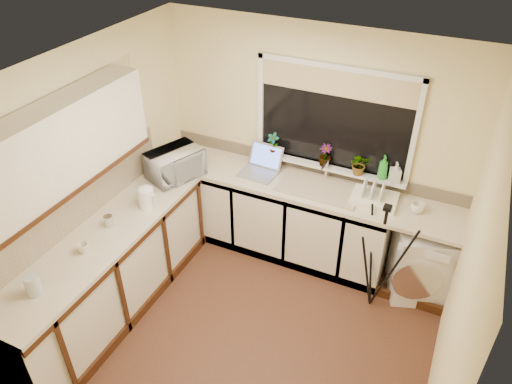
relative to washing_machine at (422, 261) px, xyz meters
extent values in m
plane|color=brown|center=(-1.31, -1.16, -0.39)|extent=(3.20, 3.20, 0.00)
plane|color=white|center=(-1.31, -1.16, 2.06)|extent=(3.20, 3.20, 0.00)
plane|color=beige|center=(-1.31, 0.34, 0.84)|extent=(3.20, 0.00, 3.20)
plane|color=beige|center=(-1.31, -2.66, 0.84)|extent=(3.20, 0.00, 3.20)
plane|color=beige|center=(-2.91, -1.16, 0.84)|extent=(0.00, 3.00, 3.00)
plane|color=beige|center=(0.29, -1.16, 0.84)|extent=(0.00, 3.00, 3.00)
cube|color=silver|center=(-1.63, 0.04, 0.04)|extent=(2.55, 0.60, 0.86)
cube|color=silver|center=(-2.61, -1.46, 0.04)|extent=(0.54, 2.40, 0.86)
cube|color=beige|center=(-1.31, 0.04, 0.49)|extent=(3.20, 0.60, 0.04)
cube|color=beige|center=(-2.61, -1.46, 0.49)|extent=(0.60, 2.40, 0.04)
cube|color=silver|center=(-2.75, -1.61, 1.41)|extent=(0.28, 1.90, 0.70)
cube|color=beige|center=(-2.89, -1.46, 0.74)|extent=(0.02, 2.40, 0.45)
cube|color=beige|center=(-1.31, 0.33, 0.58)|extent=(3.20, 0.02, 0.14)
cube|color=black|center=(-1.11, 0.32, 1.16)|extent=(1.50, 0.02, 1.00)
cube|color=tan|center=(-1.11, 0.30, 1.54)|extent=(1.50, 0.02, 0.25)
cube|color=white|center=(-1.11, 0.27, 0.65)|extent=(1.60, 0.14, 0.03)
cube|color=tan|center=(-1.11, 0.04, 0.52)|extent=(0.82, 0.46, 0.03)
cylinder|color=silver|center=(-1.11, 0.22, 0.63)|extent=(0.03, 0.03, 0.24)
cube|color=white|center=(0.00, 0.00, 0.00)|extent=(0.69, 0.68, 0.78)
cube|color=#95959C|center=(-1.78, 0.02, 0.52)|extent=(0.39, 0.30, 0.02)
cube|color=#5170DE|center=(-1.77, 0.20, 0.65)|extent=(0.38, 0.14, 0.25)
cylinder|color=white|center=(-2.49, -0.94, 0.61)|extent=(0.15, 0.15, 0.20)
cube|color=white|center=(-0.56, 0.05, 0.54)|extent=(0.45, 0.34, 0.06)
cylinder|color=silver|center=(-2.61, -2.23, 0.60)|extent=(0.12, 0.12, 0.17)
cylinder|color=silver|center=(-2.63, -1.33, 0.57)|extent=(0.08, 0.08, 0.11)
imported|color=silver|center=(-2.54, -0.37, 0.66)|extent=(0.54, 0.64, 0.30)
imported|color=#999999|center=(-1.70, 0.23, 0.79)|extent=(0.14, 0.10, 0.25)
imported|color=#999999|center=(-1.14, 0.25, 0.78)|extent=(0.15, 0.15, 0.23)
imported|color=#999999|center=(-0.78, 0.24, 0.77)|extent=(0.25, 0.24, 0.22)
imported|color=green|center=(-0.55, 0.26, 0.79)|extent=(0.13, 0.13, 0.25)
imported|color=#999999|center=(-0.43, 0.24, 0.77)|extent=(0.13, 0.13, 0.21)
imported|color=white|center=(-0.16, 0.05, 0.56)|extent=(0.16, 0.16, 0.10)
imported|color=beige|center=(-2.60, -1.71, 0.56)|extent=(0.10, 0.10, 0.09)
camera|label=1|loc=(0.03, -3.92, 3.26)|focal=34.34mm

